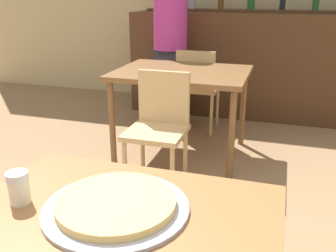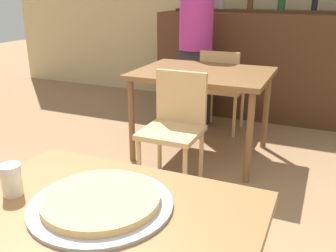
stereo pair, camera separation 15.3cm
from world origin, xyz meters
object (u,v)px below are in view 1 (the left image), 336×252
object	(u,v)px
cheese_shaker	(19,187)
person_standing	(170,39)
chair_far_side_front	(159,122)
chair_far_side_back	(197,84)
pizza_tray	(116,205)

from	to	relation	value
cheese_shaker	person_standing	xyz separation A→B (m)	(-0.40, 2.91, 0.11)
chair_far_side_front	cheese_shaker	xyz separation A→B (m)	(0.07, -1.55, 0.31)
cheese_shaker	person_standing	size ratio (longest dim) A/B	0.06
chair_far_side_front	person_standing	bearing A→B (deg)	103.75
chair_far_side_back	pizza_tray	size ratio (longest dim) A/B	1.90
chair_far_side_front	chair_far_side_back	distance (m)	1.20
chair_far_side_back	person_standing	xyz separation A→B (m)	(-0.33, 0.17, 0.42)
cheese_shaker	chair_far_side_front	bearing A→B (deg)	92.45
chair_far_side_back	cheese_shaker	distance (m)	2.77
chair_far_side_back	person_standing	distance (m)	0.56
pizza_tray	cheese_shaker	xyz separation A→B (m)	(-0.30, -0.05, 0.04)
chair_far_side_front	person_standing	size ratio (longest dim) A/B	0.50
pizza_tray	cheese_shaker	size ratio (longest dim) A/B	4.24
pizza_tray	cheese_shaker	bearing A→B (deg)	-170.32
pizza_tray	chair_far_side_front	bearing A→B (deg)	103.78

